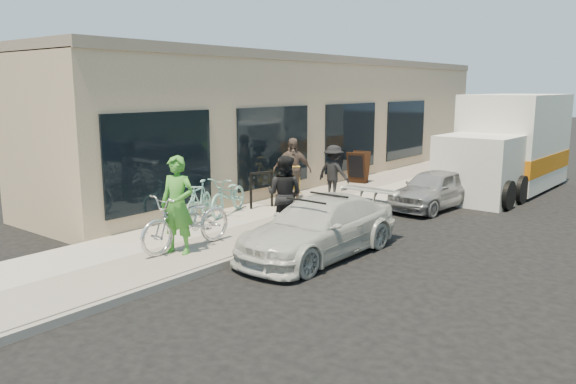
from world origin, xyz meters
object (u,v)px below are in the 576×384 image
Objects in this scene: sandwich_board at (358,167)px; cruiser_bike_c at (293,182)px; bike_rack at (261,186)px; bystander_a at (334,172)px; sedan_white at (319,227)px; cruiser_bike_a at (199,201)px; sedan_silver at (433,189)px; cruiser_bike_b at (229,195)px; bystander_b at (292,171)px; man_standing at (284,194)px; tandem_bike at (187,221)px; woman_rider at (178,205)px; moving_truck at (508,149)px.

cruiser_bike_c is (0.22, -3.72, 0.03)m from sandwich_board.
bike_rack is 0.63× the size of bystander_a.
sedan_white is 3.49m from cruiser_bike_a.
cruiser_bike_c reaches higher than bike_rack.
cruiser_bike_c is at bearing 59.22° from bystander_a.
sedan_silver is 5.52m from cruiser_bike_b.
bystander_b is (-2.97, -2.36, 0.50)m from sedan_silver.
cruiser_bike_a is at bearing -3.47° from man_standing.
sedan_silver is at bearing 45.70° from bike_rack.
woman_rider is (0.09, -0.29, 0.37)m from tandem_bike.
cruiser_bike_b is at bearing -98.22° from bike_rack.
sedan_silver is at bearing 78.12° from tandem_bike.
woman_rider is at bearing 62.06° from man_standing.
cruiser_bike_c is (0.30, 2.20, 0.08)m from cruiser_bike_b.
moving_truck is 7.24m from cruiser_bike_c.
sedan_white is 2.35× the size of man_standing.
woman_rider is 5.10m from bystander_b.
cruiser_bike_b is at bearing 98.80° from woman_rider.
tandem_bike is 4.81m from bystander_b.
moving_truck reaches higher than sandwich_board.
moving_truck is at bearing 80.11° from tandem_bike.
bystander_a reaches higher than cruiser_bike_c.
sandwich_board is 6.87m from cruiser_bike_a.
cruiser_bike_b is at bearing -123.80° from cruiser_bike_c.
moving_truck reaches higher than tandem_bike.
sedan_silver is 2.08× the size of bystander_a.
bystander_a is 0.85× the size of bystander_b.
sedan_silver is 3.83m from bystander_b.
bystander_a is (0.95, 4.18, 0.28)m from cruiser_bike_a.
cruiser_bike_c is at bearing 63.34° from cruiser_bike_b.
bystander_b reaches higher than sedan_white.
bike_rack is 0.93× the size of sandwich_board.
sedan_silver is 1.87× the size of man_standing.
sandwich_board is 0.57× the size of cruiser_bike_b.
moving_truck is 3.94× the size of cruiser_bike_a.
sedan_silver is 1.77× the size of bystander_b.
cruiser_bike_b reaches higher than sedan_silver.
man_standing is (-1.85, -8.90, -0.35)m from moving_truck.
moving_truck reaches higher than sedan_white.
bystander_b is at bearing -85.97° from cruiser_bike_c.
sedan_white is 2.22× the size of bystander_b.
bystander_a is at bearing -81.57° from sandwich_board.
woman_rider is at bearing -120.05° from bystander_b.
cruiser_bike_c is at bearing 76.65° from bystander_b.
cruiser_bike_a is at bearing -112.63° from moving_truck.
sandwich_board is (-0.07, 4.87, -0.05)m from bike_rack.
man_standing reaches higher than cruiser_bike_a.
cruiser_bike_c reaches higher than cruiser_bike_a.
tandem_bike is 1.39× the size of bystander_a.
cruiser_bike_c is (-3.09, -2.17, 0.17)m from sedan_silver.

